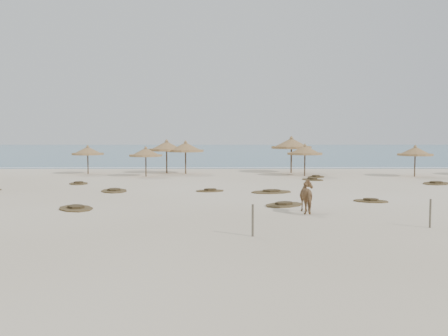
{
  "coord_description": "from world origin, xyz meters",
  "views": [
    {
      "loc": [
        -0.42,
        -23.01,
        3.43
      ],
      "look_at": [
        -0.22,
        5.0,
        1.47
      ],
      "focal_mm": 40.0,
      "sensor_mm": 36.0,
      "label": 1
    }
  ],
  "objects": [
    {
      "name": "ocean",
      "position": [
        0.0,
        75.0,
        0.0
      ],
      "size": [
        200.0,
        100.0,
        0.01
      ],
      "primitive_type": "cube",
      "color": "#2D6A88",
      "rests_on": "ground"
    },
    {
      "name": "scrub_2",
      "position": [
        -1.04,
        6.24,
        0.05
      ],
      "size": [
        1.89,
        1.44,
        0.16
      ],
      "rotation": [
        0.0,
        0.0,
        0.22
      ],
      "color": "brown",
      "rests_on": "ground"
    },
    {
      "name": "scrub_5",
      "position": [
        14.2,
        10.51,
        0.05
      ],
      "size": [
        2.86,
        2.99,
        0.16
      ],
      "rotation": [
        0.0,
        0.0,
        0.89
      ],
      "color": "brown",
      "rests_on": "ground"
    },
    {
      "name": "scrub_1",
      "position": [
        -6.7,
        6.28,
        0.05
      ],
      "size": [
        2.02,
        2.62,
        0.16
      ],
      "rotation": [
        0.0,
        0.0,
        1.81
      ],
      "color": "brown",
      "rests_on": "ground"
    },
    {
      "name": "ground",
      "position": [
        0.0,
        0.0,
        0.0
      ],
      "size": [
        160.0,
        160.0,
        0.0
      ],
      "primitive_type": "plane",
      "color": "beige",
      "rests_on": "ground"
    },
    {
      "name": "palapa_1",
      "position": [
        -6.33,
        16.38,
        1.89
      ],
      "size": [
        2.74,
        2.74,
        2.44
      ],
      "rotation": [
        0.0,
        0.0,
        -0.06
      ],
      "color": "brown",
      "rests_on": "ground"
    },
    {
      "name": "scrub_9",
      "position": [
        2.6,
        0.45,
        0.05
      ],
      "size": [
        2.56,
        2.5,
        0.16
      ],
      "rotation": [
        0.0,
        0.0,
        0.73
      ],
      "color": "brown",
      "rests_on": "ground"
    },
    {
      "name": "scrub_7",
      "position": [
        6.32,
        13.28,
        0.05
      ],
      "size": [
        2.04,
        2.23,
        0.16
      ],
      "rotation": [
        0.0,
        0.0,
        2.15
      ],
      "color": "brown",
      "rests_on": "ground"
    },
    {
      "name": "palapa_5",
      "position": [
        5.69,
        19.94,
        2.5
      ],
      "size": [
        3.68,
        3.68,
        3.22
      ],
      "rotation": [
        0.0,
        0.0,
        0.07
      ],
      "color": "brown",
      "rests_on": "ground"
    },
    {
      "name": "fence_post_far",
      "position": [
        7.18,
        -5.18,
        0.53
      ],
      "size": [
        0.08,
        0.08,
        1.05
      ],
      "primitive_type": "cylinder",
      "rotation": [
        0.0,
        0.0,
        -0.1
      ],
      "color": "brown",
      "rests_on": "ground"
    },
    {
      "name": "scrub_6",
      "position": [
        -10.02,
        10.59,
        0.05
      ],
      "size": [
        1.64,
        2.14,
        0.16
      ],
      "rotation": [
        0.0,
        0.0,
        1.8
      ],
      "color": "brown",
      "rests_on": "ground"
    },
    {
      "name": "palapa_0",
      "position": [
        -11.57,
        18.86,
        1.92
      ],
      "size": [
        3.39,
        3.39,
        2.47
      ],
      "rotation": [
        0.0,
        0.0,
        0.35
      ],
      "color": "brown",
      "rests_on": "ground"
    },
    {
      "name": "palapa_4",
      "position": [
        6.33,
        16.76,
        2.03
      ],
      "size": [
        3.45,
        3.45,
        2.62
      ],
      "rotation": [
        0.0,
        0.0,
        -0.27
      ],
      "color": "brown",
      "rests_on": "ground"
    },
    {
      "name": "fence_post_near",
      "position": [
        0.65,
        -6.63,
        0.54
      ],
      "size": [
        0.09,
        0.09,
        1.07
      ],
      "primitive_type": "cylinder",
      "rotation": [
        0.0,
        0.0,
        -0.12
      ],
      "color": "brown",
      "rests_on": "ground"
    },
    {
      "name": "scrub_4",
      "position": [
        7.12,
        1.72,
        0.05
      ],
      "size": [
        2.0,
        1.65,
        0.16
      ],
      "rotation": [
        0.0,
        0.0,
        2.78
      ],
      "color": "brown",
      "rests_on": "ground"
    },
    {
      "name": "palapa_3",
      "position": [
        -3.37,
        19.01,
        2.21
      ],
      "size": [
        3.48,
        3.48,
        2.85
      ],
      "rotation": [
        0.0,
        0.0,
        -0.16
      ],
      "color": "brown",
      "rests_on": "ground"
    },
    {
      "name": "scrub_11",
      "position": [
        -6.98,
        -0.6,
        0.05
      ],
      "size": [
        2.34,
        2.65,
        0.16
      ],
      "rotation": [
        0.0,
        0.0,
        2.07
      ],
      "color": "brown",
      "rests_on": "ground"
    },
    {
      "name": "scrub_10",
      "position": [
        7.02,
        15.54,
        0.05
      ],
      "size": [
        1.9,
        2.24,
        0.16
      ],
      "rotation": [
        0.0,
        0.0,
        1.16
      ],
      "color": "brown",
      "rests_on": "ground"
    },
    {
      "name": "scrub_3",
      "position": [
        2.53,
        5.64,
        0.05
      ],
      "size": [
        2.81,
        2.27,
        0.16
      ],
      "rotation": [
        0.0,
        0.0,
        0.32
      ],
      "color": "brown",
      "rests_on": "ground"
    },
    {
      "name": "palapa_6",
      "position": [
        14.93,
        16.14,
        1.97
      ],
      "size": [
        3.19,
        3.19,
        2.54
      ],
      "rotation": [
        0.0,
        0.0,
        0.2
      ],
      "color": "brown",
      "rests_on": "ground"
    },
    {
      "name": "foam_line",
      "position": [
        0.0,
        26.0,
        0.0
      ],
      "size": [
        70.0,
        0.6,
        0.01
      ],
      "primitive_type": "cube",
      "color": "white",
      "rests_on": "ground"
    },
    {
      "name": "palapa_2",
      "position": [
        -5.02,
        19.51,
        2.28
      ],
      "size": [
        3.9,
        3.9,
        2.94
      ],
      "rotation": [
        0.0,
        0.0,
        -0.29
      ],
      "color": "brown",
      "rests_on": "ground"
    },
    {
      "name": "horse",
      "position": [
        3.39,
        -1.73,
        0.7
      ],
      "size": [
        0.87,
        1.7,
        1.39
      ],
      "primitive_type": "imported",
      "rotation": [
        0.0,
        0.0,
        3.22
      ],
      "color": "#996F45",
      "rests_on": "ground"
    }
  ]
}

